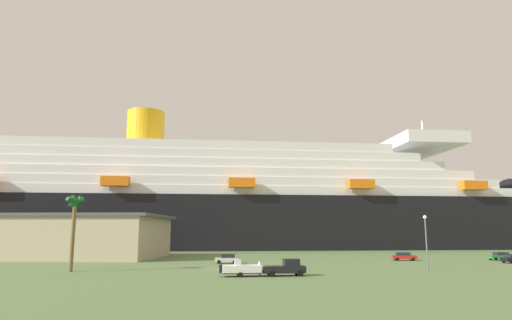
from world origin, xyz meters
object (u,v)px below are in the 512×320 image
pickup_truck (286,268)px  street_lamp (426,235)px  small_boat_on_trailer (247,269)px  parked_car_green_wagon (500,256)px  parked_car_silver_sedan (227,259)px  cruise_ship (243,206)px  parked_car_red_hatchback (404,256)px  palm_tree (75,211)px

pickup_truck → street_lamp: (21.22, 5.80, 4.27)m
small_boat_on_trailer → parked_car_green_wagon: 60.38m
street_lamp → parked_car_silver_sedan: 34.98m
street_lamp → cruise_ship: bearing=109.0°
cruise_ship → small_boat_on_trailer: 91.65m
cruise_ship → parked_car_red_hatchback: (33.97, -59.53, -13.67)m
pickup_truck → street_lamp: bearing=15.3°
cruise_ship → parked_car_red_hatchback: size_ratio=52.58×
parked_car_green_wagon → pickup_truck: bearing=-146.0°
small_boat_on_trailer → cruise_ship: bearing=91.7°
parked_car_silver_sedan → palm_tree: bearing=-143.2°
parked_car_silver_sedan → parked_car_red_hatchback: same height
palm_tree → parked_car_silver_sedan: palm_tree is taller
cruise_ship → pickup_truck: (7.80, -89.91, -13.46)m
palm_tree → small_boat_on_trailer: bearing=-15.0°
pickup_truck → cruise_ship: bearing=95.0°
pickup_truck → parked_car_red_hatchback: bearing=49.3°
small_boat_on_trailer → palm_tree: (-25.88, 6.93, 7.80)m
small_boat_on_trailer → street_lamp: bearing=13.8°
parked_car_red_hatchback → parked_car_green_wagon: bearing=2.1°
palm_tree → street_lamp: size_ratio=1.36×
parked_car_green_wagon → parked_car_silver_sedan: bearing=-171.2°
street_lamp → parked_car_red_hatchback: (4.95, 24.58, -4.48)m
parked_car_green_wagon → parked_car_red_hatchback: bearing=-177.9°
palm_tree → parked_car_green_wagon: (77.21, 24.88, -7.93)m
cruise_ship → pickup_truck: size_ratio=44.03×
palm_tree → parked_car_silver_sedan: size_ratio=2.51×
cruise_ship → palm_tree: (-23.23, -83.67, -5.73)m
parked_car_red_hatchback → cruise_ship: bearing=119.7°
parked_car_silver_sedan → parked_car_red_hatchback: (35.30, 7.78, 0.00)m
parked_car_silver_sedan → small_boat_on_trailer: bearing=-80.3°
small_boat_on_trailer → parked_car_green_wagon: (51.33, 31.80, -0.13)m
pickup_truck → palm_tree: 32.58m
small_boat_on_trailer → palm_tree: 27.91m
parked_car_silver_sedan → parked_car_green_wagon: bearing=8.8°
pickup_truck → parked_car_green_wagon: 55.68m
small_boat_on_trailer → street_lamp: street_lamp is taller
palm_tree → parked_car_green_wagon: 81.51m
cruise_ship → palm_tree: bearing=-105.5°
palm_tree → parked_car_red_hatchback: bearing=22.9°
small_boat_on_trailer → parked_car_red_hatchback: (31.31, 31.07, -0.13)m
cruise_ship → street_lamp: cruise_ship is taller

